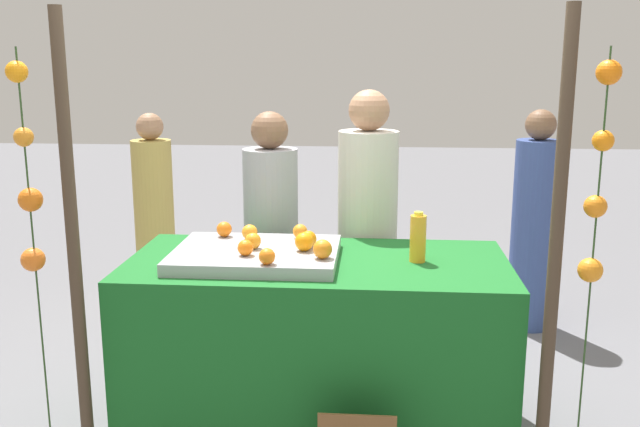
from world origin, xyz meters
TOP-DOWN VIEW (x-y plane):
  - stall_counter at (0.00, 0.00)m, footprint 1.87×0.89m
  - orange_tray at (-0.30, -0.04)m, footprint 0.79×0.62m
  - orange_0 at (-0.11, 0.18)m, footprint 0.08×0.08m
  - orange_1 at (-0.20, -0.30)m, footprint 0.08×0.08m
  - orange_2 at (-0.31, -0.04)m, footprint 0.08×0.08m
  - orange_3 at (-0.50, 0.18)m, footprint 0.08×0.08m
  - orange_4 at (-0.36, 0.13)m, footprint 0.08×0.08m
  - orange_5 at (-0.06, -0.06)m, footprint 0.09×0.09m
  - orange_6 at (-0.33, -0.16)m, footprint 0.08×0.08m
  - orange_7 at (0.04, -0.18)m, footprint 0.09×0.09m
  - orange_8 at (-0.05, 0.02)m, footprint 0.08×0.08m
  - juice_bottle at (0.49, 0.01)m, footprint 0.08×0.08m
  - vendor_left at (-0.33, 0.65)m, footprint 0.32×0.32m
  - vendor_right at (0.23, 0.64)m, footprint 0.34×0.34m
  - crowd_person_0 at (0.18, 2.53)m, footprint 0.30×0.30m
  - crowd_person_1 at (1.38, 1.55)m, footprint 0.31×0.31m
  - crowd_person_2 at (-1.39, 1.76)m, footprint 0.30×0.30m
  - canopy_post_left at (-1.01, -0.48)m, footprint 0.06×0.06m
  - canopy_post_right at (1.01, -0.48)m, footprint 0.06×0.06m
  - garland_strand_left at (-1.17, -0.52)m, footprint 0.12×0.11m
  - garland_strand_right at (1.16, -0.47)m, footprint 0.11×0.11m

SIDE VIEW (x-z plane):
  - stall_counter at x=0.00m, z-range 0.00..0.91m
  - crowd_person_2 at x=-1.39m, z-range -0.05..1.43m
  - crowd_person_0 at x=0.18m, z-range -0.05..1.43m
  - crowd_person_1 at x=1.38m, z-range -0.05..1.49m
  - vendor_left at x=-0.33m, z-range -0.05..1.53m
  - vendor_right at x=0.23m, z-range -0.06..1.65m
  - orange_tray at x=-0.30m, z-range 0.91..0.97m
  - orange_1 at x=-0.20m, z-range 0.97..1.04m
  - orange_6 at x=-0.33m, z-range 0.97..1.04m
  - orange_0 at x=-0.11m, z-range 0.97..1.04m
  - orange_3 at x=-0.50m, z-range 0.97..1.05m
  - orange_2 at x=-0.31m, z-range 0.97..1.05m
  - orange_4 at x=-0.36m, z-range 0.97..1.05m
  - orange_8 at x=-0.05m, z-range 0.97..1.05m
  - orange_7 at x=0.04m, z-range 0.97..1.06m
  - orange_5 at x=-0.06m, z-range 0.97..1.06m
  - juice_bottle at x=0.49m, z-range 0.90..1.15m
  - canopy_post_left at x=-1.01m, z-range 0.00..2.08m
  - canopy_post_right at x=1.01m, z-range 0.00..2.08m
  - garland_strand_left at x=-1.17m, z-range 0.38..2.30m
  - garland_strand_right at x=1.16m, z-range 0.43..2.35m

